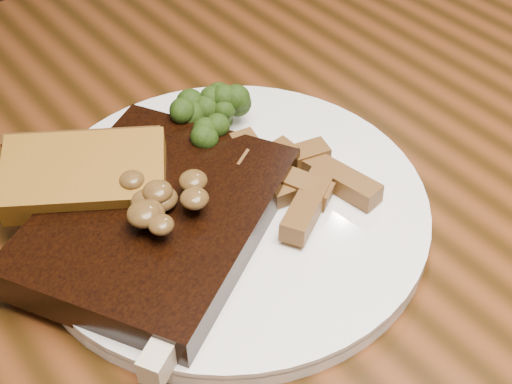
% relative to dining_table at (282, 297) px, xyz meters
% --- Properties ---
extents(dining_table, '(1.60, 0.90, 0.75)m').
position_rel_dining_table_xyz_m(dining_table, '(0.00, 0.00, 0.00)').
color(dining_table, '#502710').
rests_on(dining_table, ground).
extents(plate, '(0.34, 0.34, 0.01)m').
position_rel_dining_table_xyz_m(plate, '(-0.03, 0.03, 0.10)').
color(plate, white).
rests_on(plate, dining_table).
extents(steak, '(0.24, 0.22, 0.03)m').
position_rel_dining_table_xyz_m(steak, '(-0.09, 0.04, 0.12)').
color(steak, black).
rests_on(steak, plate).
extents(steak_bone, '(0.15, 0.10, 0.02)m').
position_rel_dining_table_xyz_m(steak_bone, '(-0.09, -0.03, 0.11)').
color(steak_bone, beige).
rests_on(steak_bone, plate).
extents(mushroom_pile, '(0.07, 0.07, 0.03)m').
position_rel_dining_table_xyz_m(mushroom_pile, '(-0.08, 0.04, 0.15)').
color(mushroom_pile, brown).
rests_on(mushroom_pile, steak).
extents(garlic_bread, '(0.13, 0.12, 0.03)m').
position_rel_dining_table_xyz_m(garlic_bread, '(-0.11, 0.09, 0.12)').
color(garlic_bread, '#93621A').
rests_on(garlic_bread, plate).
extents(potato_wedges, '(0.09, 0.09, 0.02)m').
position_rel_dining_table_xyz_m(potato_wedges, '(0.03, 0.02, 0.12)').
color(potato_wedges, brown).
rests_on(potato_wedges, plate).
extents(broccoli_cluster, '(0.07, 0.07, 0.04)m').
position_rel_dining_table_xyz_m(broccoli_cluster, '(0.01, 0.10, 0.12)').
color(broccoli_cluster, '#233C0D').
rests_on(broccoli_cluster, plate).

